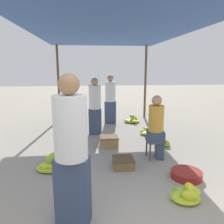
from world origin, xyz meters
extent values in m
cylinder|color=brown|center=(-1.53, 5.78, 1.28)|extent=(0.08, 0.08, 2.56)
cylinder|color=brown|center=(1.53, 5.78, 1.28)|extent=(0.08, 0.08, 2.56)
cube|color=#33569E|center=(0.00, 3.04, 2.58)|extent=(3.46, 5.88, 0.04)
cube|color=#384766|center=(-0.68, 0.41, 0.41)|extent=(0.43, 0.30, 0.82)
cylinder|color=white|center=(-0.68, 0.41, 1.18)|extent=(0.45, 0.45, 0.71)
sphere|color=#9E704C|center=(-0.68, 0.41, 1.65)|extent=(0.23, 0.23, 0.23)
cube|color=#4C4C4C|center=(0.84, 2.15, 0.37)|extent=(0.34, 0.34, 0.04)
cylinder|color=#4C4C4C|center=(0.70, 2.01, 0.18)|extent=(0.04, 0.04, 0.35)
cylinder|color=#4C4C4C|center=(0.97, 2.01, 0.18)|extent=(0.04, 0.04, 0.35)
cylinder|color=#4C4C4C|center=(0.70, 2.29, 0.18)|extent=(0.04, 0.04, 0.35)
cylinder|color=#4C4C4C|center=(0.97, 2.29, 0.18)|extent=(0.04, 0.04, 0.35)
cube|color=#384766|center=(0.94, 2.17, 0.20)|extent=(0.19, 0.32, 0.39)
cube|color=#384766|center=(0.84, 2.15, 0.48)|extent=(0.39, 0.39, 0.18)
cylinder|color=gold|center=(0.84, 2.15, 0.83)|extent=(0.35, 0.35, 0.52)
sphere|color=tan|center=(0.84, 2.15, 1.19)|extent=(0.20, 0.20, 0.20)
cylinder|color=maroon|center=(1.13, 1.30, 0.06)|extent=(0.51, 0.51, 0.12)
ellipsoid|color=#AECA2D|center=(-0.79, 3.78, 0.15)|extent=(0.30, 0.28, 0.14)
ellipsoid|color=yellow|center=(-0.84, 3.61, 0.12)|extent=(0.34, 0.21, 0.11)
ellipsoid|color=#ACC92D|center=(-0.81, 3.70, 0.09)|extent=(0.27, 0.27, 0.12)
ellipsoid|color=#ABC92D|center=(-0.84, 3.84, 0.09)|extent=(0.13, 0.27, 0.13)
ellipsoid|color=#93BF32|center=(-0.85, 3.74, 0.05)|extent=(0.40, 0.35, 0.10)
ellipsoid|color=#C8D428|center=(-1.23, 1.74, 0.11)|extent=(0.29, 0.15, 0.12)
ellipsoid|color=#8EBD33|center=(-1.07, 1.82, 0.12)|extent=(0.25, 0.14, 0.14)
ellipsoid|color=#81B835|center=(-1.15, 1.80, 0.21)|extent=(0.24, 0.27, 0.15)
ellipsoid|color=yellow|center=(-1.08, 2.00, 0.08)|extent=(0.32, 0.27, 0.12)
ellipsoid|color=#C1D12A|center=(-1.13, 1.87, 0.24)|extent=(0.32, 0.34, 0.14)
ellipsoid|color=#A1C52F|center=(-1.18, 1.85, 0.05)|extent=(0.53, 0.47, 0.10)
ellipsoid|color=yellow|center=(0.94, 0.76, 0.10)|extent=(0.29, 0.21, 0.13)
ellipsoid|color=yellow|center=(0.90, 0.71, 0.19)|extent=(0.15, 0.22, 0.10)
ellipsoid|color=yellow|center=(0.96, 0.71, 0.07)|extent=(0.34, 0.30, 0.13)
ellipsoid|color=#CBD528|center=(0.85, 0.58, 0.14)|extent=(0.24, 0.17, 0.15)
ellipsoid|color=#8ABB33|center=(0.85, 0.78, 0.07)|extent=(0.30, 0.31, 0.12)
ellipsoid|color=#B1CB2C|center=(0.76, 0.71, 0.07)|extent=(0.33, 0.27, 0.12)
ellipsoid|color=#BCCF2B|center=(0.84, 0.69, 0.05)|extent=(0.42, 0.36, 0.10)
ellipsoid|color=yellow|center=(1.18, 2.91, 0.15)|extent=(0.21, 0.31, 0.13)
ellipsoid|color=#94C032|center=(1.16, 2.81, 0.12)|extent=(0.24, 0.25, 0.12)
ellipsoid|color=#CED727|center=(1.13, 2.85, 0.12)|extent=(0.27, 0.16, 0.14)
ellipsoid|color=#AFCA2D|center=(1.23, 2.79, 0.09)|extent=(0.32, 0.27, 0.15)
ellipsoid|color=yellow|center=(1.22, 2.87, 0.13)|extent=(0.29, 0.33, 0.13)
ellipsoid|color=#90BE32|center=(1.14, 2.95, 0.09)|extent=(0.13, 0.32, 0.10)
ellipsoid|color=#92BF32|center=(1.22, 2.84, 0.05)|extent=(0.38, 0.33, 0.10)
ellipsoid|color=#87BA34|center=(1.24, 3.79, 0.09)|extent=(0.17, 0.34, 0.14)
ellipsoid|color=#8ABB33|center=(1.11, 3.60, 0.13)|extent=(0.16, 0.25, 0.10)
ellipsoid|color=#9FC430|center=(1.11, 3.87, 0.11)|extent=(0.23, 0.33, 0.11)
ellipsoid|color=#78B437|center=(1.14, 3.71, 0.16)|extent=(0.16, 0.33, 0.11)
ellipsoid|color=yellow|center=(1.01, 3.77, 0.08)|extent=(0.25, 0.13, 0.10)
ellipsoid|color=#C4D329|center=(1.12, 3.71, 0.05)|extent=(0.42, 0.37, 0.10)
ellipsoid|color=#BED02A|center=(0.95, 4.95, 0.08)|extent=(0.27, 0.36, 0.09)
ellipsoid|color=#A3C62F|center=(0.96, 5.03, 0.09)|extent=(0.32, 0.26, 0.15)
ellipsoid|color=#84B934|center=(0.94, 5.14, 0.20)|extent=(0.19, 0.23, 0.12)
ellipsoid|color=#B5CD2C|center=(0.76, 5.06, 0.06)|extent=(0.25, 0.31, 0.10)
ellipsoid|color=#AECA2D|center=(1.02, 5.11, 0.16)|extent=(0.19, 0.24, 0.15)
ellipsoid|color=yellow|center=(1.02, 5.10, 0.08)|extent=(0.32, 0.21, 0.13)
ellipsoid|color=yellow|center=(0.94, 5.10, 0.05)|extent=(0.50, 0.44, 0.10)
cube|color=brown|center=(0.13, 1.79, 0.08)|extent=(0.37, 0.37, 0.16)
cube|color=brown|center=(0.13, 1.79, 0.17)|extent=(0.38, 0.38, 0.02)
cube|color=#9E7A4C|center=(-0.03, 2.95, 0.10)|extent=(0.41, 0.41, 0.20)
cube|color=brown|center=(-0.03, 2.95, 0.21)|extent=(0.42, 0.42, 0.02)
cube|color=#384766|center=(0.20, 5.03, 0.37)|extent=(0.39, 0.28, 0.74)
cylinder|color=white|center=(0.20, 5.03, 1.06)|extent=(0.42, 0.42, 0.64)
sphere|color=tan|center=(0.20, 5.03, 1.48)|extent=(0.21, 0.21, 0.21)
cube|color=#384766|center=(-0.33, 3.90, 0.36)|extent=(0.36, 0.21, 0.72)
cylinder|color=white|center=(-0.33, 3.90, 1.03)|extent=(0.35, 0.35, 0.63)
sphere|color=tan|center=(-0.33, 3.90, 1.45)|extent=(0.20, 0.20, 0.20)
camera|label=1|loc=(-0.45, -1.93, 1.83)|focal=35.00mm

